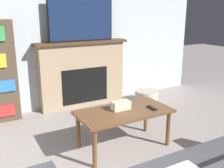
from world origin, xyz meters
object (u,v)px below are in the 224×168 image
at_px(fireplace, 83,74).
at_px(tv, 81,20).
at_px(storage_basket, 146,96).
at_px(coffee_table, 124,115).

xyz_separation_m(fireplace, tv, (-0.00, -0.02, 0.89)).
bearing_deg(fireplace, storage_basket, -20.55).
bearing_deg(storage_basket, coffee_table, -135.41).
height_order(fireplace, coffee_table, fireplace).
relative_size(tv, storage_basket, 2.68).
xyz_separation_m(fireplace, storage_basket, (1.07, -0.40, -0.46)).
bearing_deg(coffee_table, fireplace, 84.39).
xyz_separation_m(tv, storage_basket, (1.07, -0.38, -1.35)).
relative_size(fireplace, storage_basket, 3.82).
xyz_separation_m(fireplace, coffee_table, (-0.16, -1.61, -0.15)).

